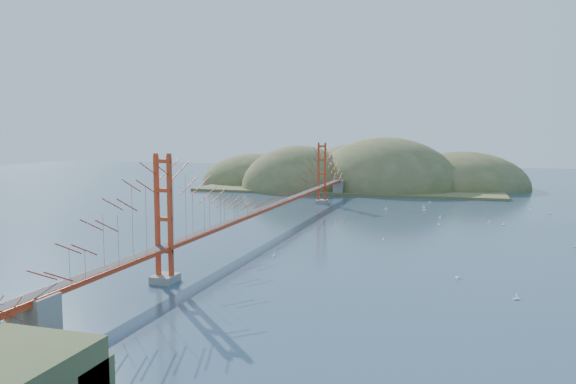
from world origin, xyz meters
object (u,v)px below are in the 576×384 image
(bridge, at_px, (272,179))
(sailboat_1, at_px, (383,239))
(fort, at_px, (23,347))
(sailboat_2, at_px, (576,246))

(bridge, xyz_separation_m, sailboat_1, (16.23, -3.94, -6.87))
(bridge, relative_size, fort, 25.51)
(sailboat_2, bearing_deg, bridge, 177.36)
(bridge, height_order, sailboat_2, bridge)
(bridge, relative_size, sailboat_1, 167.39)
(fort, distance_m, sailboat_2, 60.01)
(fort, height_order, sailboat_1, fort)
(bridge, height_order, sailboat_1, bridge)
(bridge, distance_m, sailboat_2, 39.34)
(fort, distance_m, sailboat_1, 46.80)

